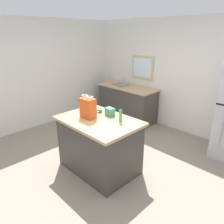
% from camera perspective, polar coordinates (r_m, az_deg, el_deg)
% --- Properties ---
extents(ground, '(6.50, 6.50, 0.00)m').
position_cam_1_polar(ground, '(3.76, -0.95, -15.82)').
color(ground, gray).
extents(back_wall, '(5.42, 0.13, 2.57)m').
position_cam_1_polar(back_wall, '(5.13, 19.16, 8.78)').
color(back_wall, silver).
rests_on(back_wall, ground).
extents(left_wall, '(0.10, 4.88, 2.57)m').
position_cam_1_polar(left_wall, '(5.42, -21.54, 9.05)').
color(left_wall, silver).
rests_on(left_wall, ground).
extents(kitchen_island, '(1.31, 0.92, 0.92)m').
position_cam_1_polar(kitchen_island, '(3.62, -3.42, -8.72)').
color(kitchen_island, '#423D38').
rests_on(kitchen_island, ground).
extents(sink_counter, '(1.64, 0.66, 1.09)m').
position_cam_1_polar(sink_counter, '(5.77, 3.98, 2.62)').
color(sink_counter, '#423D38').
rests_on(sink_counter, ground).
extents(shopping_bag, '(0.26, 0.16, 0.37)m').
position_cam_1_polar(shopping_bag, '(3.45, -6.47, 1.08)').
color(shopping_bag, '#DB511E').
rests_on(shopping_bag, kitchen_island).
extents(small_box, '(0.18, 0.13, 0.13)m').
position_cam_1_polar(small_box, '(3.55, -0.56, 0.06)').
color(small_box, '#388E66').
rests_on(small_box, kitchen_island).
extents(bottle, '(0.05, 0.05, 0.25)m').
position_cam_1_polar(bottle, '(3.29, 2.30, -0.79)').
color(bottle, '#4C9956').
rests_on(bottle, kitchen_island).
extents(ear_defenders, '(0.20, 0.16, 0.06)m').
position_cam_1_polar(ear_defenders, '(3.74, -3.89, 0.38)').
color(ear_defenders, black).
rests_on(ear_defenders, kitchen_island).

